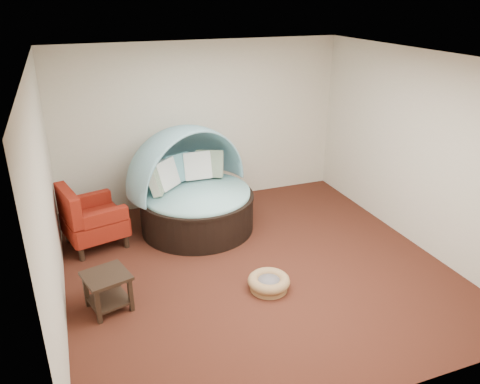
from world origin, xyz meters
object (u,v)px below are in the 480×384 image
object	(u,v)px
canopy_daybed	(192,182)
pet_basket	(269,282)
side_table	(107,287)
red_armchair	(90,219)

from	to	relation	value
canopy_daybed	pet_basket	bearing A→B (deg)	-99.20
canopy_daybed	pet_basket	size ratio (longest dim) A/B	3.67
pet_basket	side_table	distance (m)	1.98
side_table	pet_basket	bearing A→B (deg)	-9.24
canopy_daybed	red_armchair	xyz separation A→B (m)	(-1.59, -0.09, -0.31)
pet_basket	side_table	bearing A→B (deg)	170.76
canopy_daybed	pet_basket	world-z (taller)	canopy_daybed
side_table	canopy_daybed	bearing A→B (deg)	48.63
canopy_daybed	red_armchair	distance (m)	1.62
red_armchair	pet_basket	bearing A→B (deg)	-58.01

